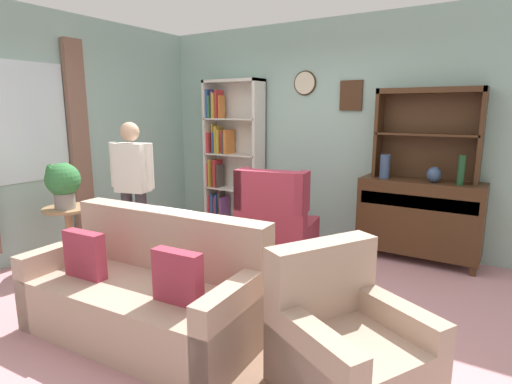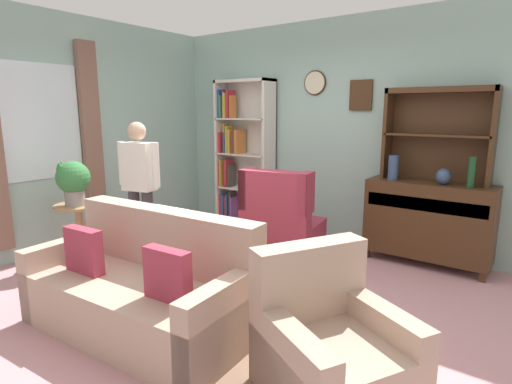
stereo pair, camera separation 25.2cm
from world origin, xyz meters
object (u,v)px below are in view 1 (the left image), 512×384
Objects in this scene: bottle_wine at (461,170)px; wingback_chair at (276,226)px; book_stack at (209,252)px; vase_round at (434,175)px; potted_plant_large at (63,182)px; person_reading at (133,184)px; armchair_floral at (347,348)px; sideboard at (419,216)px; vase_tall at (385,166)px; plant_stand at (70,229)px; coffee_table at (216,263)px; couch_floral at (147,293)px; bookshelf at (229,156)px; sideboard_hutch at (428,121)px.

bottle_wine is 2.03m from wingback_chair.
wingback_chair is 4.87× the size of book_stack.
vase_round is 0.79× the size of book_stack.
person_reading is (0.60, 0.42, -0.03)m from potted_plant_large.
armchair_floral is at bearing -96.16° from bottle_wine.
sideboard is 2.61m from armchair_floral.
vase_tall is 0.26× the size of wingback_chair.
vase_round reaches higher than plant_stand.
vase_round is at bearing 32.49° from person_reading.
sideboard reaches higher than plant_stand.
book_stack is (-1.47, -2.00, -0.55)m from vase_round.
armchair_floral is at bearing -21.60° from coffee_table.
couch_floral reaches higher than armchair_floral.
plant_stand is at bearing -147.80° from vase_round.
sideboard is 3.09m from couch_floral.
plant_stand is (-1.85, -1.35, 0.01)m from wingback_chair.
bottle_wine is 3.44m from person_reading.
bottle_wine reaches higher than vase_tall.
armchair_floral is (1.54, 0.14, -0.02)m from couch_floral.
potted_plant_large is at bearing -142.63° from wingback_chair.
sideboard is 0.69m from bottle_wine.
bookshelf is at bearing 136.36° from armchair_floral.
armchair_floral is at bearing -16.31° from person_reading.
potted_plant_large is 1.92m from book_stack.
armchair_floral is at bearing -78.55° from vase_tall.
sideboard_hutch reaches higher than bottle_wine.
book_stack reaches higher than coffee_table.
book_stack is at bearing -115.58° from vase_tall.
book_stack is (-1.34, -2.18, -1.11)m from sideboard_hutch.
sideboard_hutch is 3.42m from couch_floral.
vase_round reaches higher than book_stack.
vase_tall reaches higher than coffee_table.
wingback_chair is (-1.49, 1.77, 0.09)m from armchair_floral.
plant_stand is (-3.35, -2.11, -0.61)m from vase_round.
vase_round is 3.23m from person_reading.
sideboard is at bearing 31.16° from wingback_chair.
vase_round reaches higher than couch_floral.
plant_stand is at bearing -176.68° from book_stack.
wingback_chair reaches higher than plant_stand.
sideboard_hutch is 2.03m from wingback_chair.
book_stack is at bearing 4.78° from potted_plant_large.
plant_stand is (-3.61, -2.09, -0.68)m from bottle_wine.
wingback_chair is 1.31× the size of coffee_table.
vase_tall is at bearing -4.07° from bookshelf.
bottle_wine is at bearing 48.82° from book_stack.
couch_floral is 1.91m from wingback_chair.
bottle_wine is at bearing 30.04° from plant_stand.
book_stack is (1.88, 0.11, 0.06)m from plant_stand.
coffee_table is at bearing 80.88° from couch_floral.
vase_tall is at bearing 179.34° from bottle_wine.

